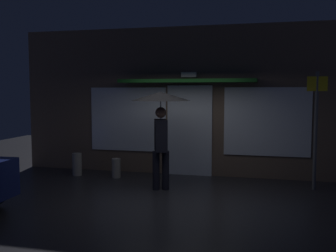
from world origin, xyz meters
The scene contains 6 objects.
ground_plane centered at (0.00, 0.00, 0.00)m, with size 18.00×18.00×0.00m, color #26262B.
building_facade centered at (0.00, 2.33, 1.80)m, with size 8.76×1.00×3.62m.
person_with_umbrella centered at (-0.31, 0.62, 1.65)m, with size 1.22×1.22×2.05m.
street_sign_post centered at (2.81, 1.39, 1.39)m, with size 0.40×0.07×2.46m.
sidewalk_bollard centered at (-1.64, 1.46, 0.23)m, with size 0.21×0.21×0.46m, color #9E998E.
sidewalk_bollard_2 centered at (-2.66, 1.47, 0.27)m, with size 0.23×0.23×0.55m, color #9E998E.
Camera 1 is at (1.80, -7.26, 2.07)m, focal length 42.29 mm.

